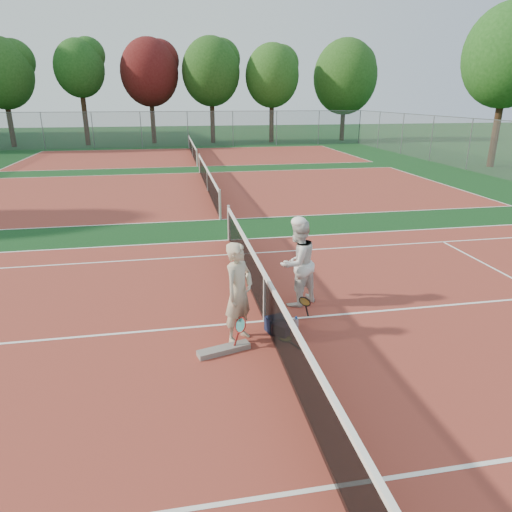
# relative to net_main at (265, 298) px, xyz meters

# --- Properties ---
(ground) EXTENTS (130.00, 130.00, 0.00)m
(ground) POSITION_rel_net_main_xyz_m (0.00, 0.00, -0.51)
(ground) COLOR #0E3414
(ground) RESTS_ON ground
(court_main) EXTENTS (23.77, 10.97, 0.01)m
(court_main) POSITION_rel_net_main_xyz_m (0.00, 0.00, -0.51)
(court_main) COLOR maroon
(court_main) RESTS_ON ground
(court_far_a) EXTENTS (23.77, 10.97, 0.01)m
(court_far_a) POSITION_rel_net_main_xyz_m (0.00, 13.50, -0.51)
(court_far_a) COLOR maroon
(court_far_a) RESTS_ON ground
(court_far_b) EXTENTS (23.77, 10.97, 0.01)m
(court_far_b) POSITION_rel_net_main_xyz_m (0.00, 27.00, -0.51)
(court_far_b) COLOR maroon
(court_far_b) RESTS_ON ground
(net_main) EXTENTS (0.10, 10.98, 1.02)m
(net_main) POSITION_rel_net_main_xyz_m (0.00, 0.00, 0.00)
(net_main) COLOR black
(net_main) RESTS_ON ground
(net_far_a) EXTENTS (0.10, 10.98, 1.02)m
(net_far_a) POSITION_rel_net_main_xyz_m (0.00, 13.50, 0.00)
(net_far_a) COLOR black
(net_far_a) RESTS_ON ground
(net_far_b) EXTENTS (0.10, 10.98, 1.02)m
(net_far_b) POSITION_rel_net_main_xyz_m (0.00, 27.00, 0.00)
(net_far_b) COLOR black
(net_far_b) RESTS_ON ground
(fence_back) EXTENTS (32.00, 0.06, 3.00)m
(fence_back) POSITION_rel_net_main_xyz_m (0.00, 34.00, 0.99)
(fence_back) COLOR slate
(fence_back) RESTS_ON ground
(player_a) EXTENTS (0.78, 0.80, 1.85)m
(player_a) POSITION_rel_net_main_xyz_m (-0.59, -0.61, 0.41)
(player_a) COLOR #C2B596
(player_a) RESTS_ON ground
(player_b) EXTENTS (1.13, 1.06, 1.85)m
(player_b) POSITION_rel_net_main_xyz_m (0.84, 0.68, 0.41)
(player_b) COLOR white
(player_b) RESTS_ON ground
(racket_red) EXTENTS (0.38, 0.38, 0.56)m
(racket_red) POSITION_rel_net_main_xyz_m (-0.61, -0.89, -0.23)
(racket_red) COLOR maroon
(racket_red) RESTS_ON ground
(racket_black_held) EXTENTS (0.41, 0.42, 0.54)m
(racket_black_held) POSITION_rel_net_main_xyz_m (0.77, -0.13, -0.24)
(racket_black_held) COLOR black
(racket_black_held) RESTS_ON ground
(racket_spare) EXTENTS (0.48, 0.66, 0.03)m
(racket_spare) POSITION_rel_net_main_xyz_m (0.23, -0.76, -0.49)
(racket_spare) COLOR black
(racket_spare) RESTS_ON ground
(sports_bag_navy) EXTENTS (0.42, 0.34, 0.29)m
(sports_bag_navy) POSITION_rel_net_main_xyz_m (0.13, -0.41, -0.37)
(sports_bag_navy) COLOR black
(sports_bag_navy) RESTS_ON ground
(sports_bag_purple) EXTENTS (0.35, 0.34, 0.24)m
(sports_bag_purple) POSITION_rel_net_main_xyz_m (0.18, -0.62, -0.39)
(sports_bag_purple) COLOR black
(sports_bag_purple) RESTS_ON ground
(net_cover_canvas) EXTENTS (0.96, 0.46, 0.10)m
(net_cover_canvas) POSITION_rel_net_main_xyz_m (-0.92, -1.01, -0.46)
(net_cover_canvas) COLOR slate
(net_cover_canvas) RESTS_ON ground
(water_bottle) EXTENTS (0.09, 0.09, 0.30)m
(water_bottle) POSITION_rel_net_main_xyz_m (0.48, -0.57, -0.36)
(water_bottle) COLOR #C9E7FF
(water_bottle) RESTS_ON ground
(tree_back_0) EXTENTS (5.09, 5.09, 8.99)m
(tree_back_0) POSITION_rel_net_main_xyz_m (-15.26, 36.79, 5.52)
(tree_back_0) COLOR #382314
(tree_back_0) RESTS_ON ground
(tree_back_1) EXTENTS (4.30, 4.30, 9.02)m
(tree_back_1) POSITION_rel_net_main_xyz_m (-9.03, 37.21, 6.00)
(tree_back_1) COLOR #382314
(tree_back_1) RESTS_ON ground
(tree_back_maroon) EXTENTS (5.25, 5.25, 9.33)m
(tree_back_maroon) POSITION_rel_net_main_xyz_m (-3.08, 38.05, 5.78)
(tree_back_maroon) COLOR #382314
(tree_back_maroon) RESTS_ON ground
(tree_back_3) EXTENTS (5.36, 5.36, 9.47)m
(tree_back_3) POSITION_rel_net_main_xyz_m (2.51, 37.48, 5.86)
(tree_back_3) COLOR #382314
(tree_back_3) RESTS_ON ground
(tree_back_4) EXTENTS (5.03, 5.03, 8.97)m
(tree_back_4) POSITION_rel_net_main_xyz_m (8.19, 37.02, 5.54)
(tree_back_4) COLOR #382314
(tree_back_4) RESTS_ON ground
(tree_back_5) EXTENTS (6.19, 6.19, 9.60)m
(tree_back_5) POSITION_rel_net_main_xyz_m (15.68, 37.66, 5.52)
(tree_back_5) COLOR #382314
(tree_back_5) RESTS_ON ground
(tree_right_1) EXTENTS (5.19, 5.19, 9.47)m
(tree_right_1) POSITION_rel_net_main_xyz_m (18.33, 18.16, 5.95)
(tree_right_1) COLOR #382314
(tree_right_1) RESTS_ON ground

